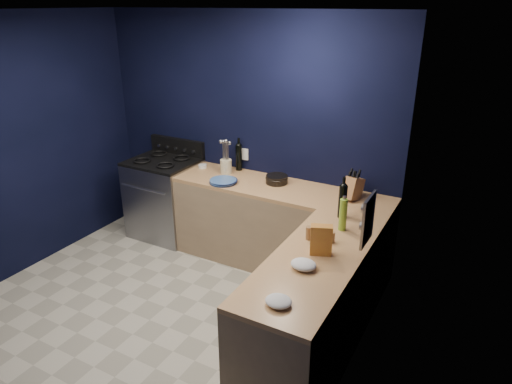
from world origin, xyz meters
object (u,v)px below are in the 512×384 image
Objects in this scene: plate_stack at (223,181)px; knife_block at (353,188)px; utensil_crock at (226,166)px; gas_range at (165,199)px; crouton_bag at (321,240)px.

knife_block is at bearing 10.77° from plate_stack.
utensil_crock is 1.45m from knife_block.
utensil_crock is at bearing 115.98° from plate_stack.
knife_block is (2.26, 0.10, 0.55)m from gas_range.
utensil_crock is (-0.13, 0.26, 0.06)m from plate_stack.
gas_range is 2.65m from crouton_bag.
gas_range is 0.97m from utensil_crock.
crouton_bag is (1.43, -0.89, 0.10)m from plate_stack.
knife_block is (1.32, 0.25, 0.09)m from plate_stack.
plate_stack is at bearing -9.40° from gas_range.
crouton_bag is (2.37, -1.04, 0.56)m from gas_range.
utensil_crock is at bearing 121.24° from crouton_bag.
knife_block reaches higher than utensil_crock.
plate_stack is 1.35m from knife_block.
plate_stack is 1.69m from crouton_bag.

